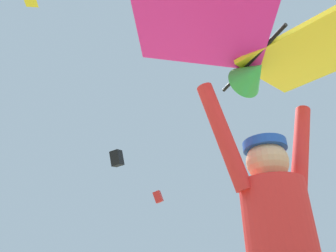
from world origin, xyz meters
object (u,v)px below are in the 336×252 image
(distant_kite_yellow_far_center, at_px, (31,2))
(distant_kite_black_high_left, at_px, (117,158))
(distant_kite_red_low_right, at_px, (158,197))
(held_stunt_kite, at_px, (257,50))

(distant_kite_yellow_far_center, distance_m, distant_kite_black_high_left, 13.47)
(distant_kite_red_low_right, distance_m, distant_kite_black_high_left, 5.06)
(distant_kite_yellow_far_center, bearing_deg, distant_kite_red_low_right, 52.44)
(held_stunt_kite, distance_m, distant_kite_yellow_far_center, 16.67)
(distant_kite_black_high_left, bearing_deg, distant_kite_red_low_right, 23.41)
(held_stunt_kite, relative_size, distant_kite_yellow_far_center, 2.11)
(held_stunt_kite, xyz_separation_m, distant_kite_yellow_far_center, (-4.97, 10.84, 11.65))
(distant_kite_red_low_right, height_order, distant_kite_black_high_left, distant_kite_black_high_left)
(distant_kite_red_low_right, distance_m, distant_kite_yellow_far_center, 17.73)
(distant_kite_yellow_far_center, bearing_deg, held_stunt_kite, -65.37)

